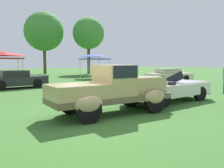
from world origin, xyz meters
TOP-DOWN VIEW (x-y plane):
  - ground_plane at (0.00, 0.00)m, footprint 120.00×120.00m
  - feature_pickup_truck at (0.74, 0.26)m, footprint 4.48×1.96m
  - neighbor_convertible at (4.33, 1.16)m, footprint 4.56×2.31m
  - show_car_charcoal at (-1.02, 10.39)m, footprint 4.10×2.18m
  - show_car_cream at (11.34, 8.59)m, footprint 4.24×2.27m
  - canopy_tent_center_field at (-1.23, 15.80)m, footprint 2.96×2.96m
  - canopy_tent_right_field at (7.92, 16.63)m, footprint 2.68×2.68m
  - treeline_mid_left at (5.54, 28.91)m, footprint 5.79×5.79m
  - treeline_center at (11.43, 25.90)m, footprint 4.74×4.74m

SIDE VIEW (x-z plane):
  - ground_plane at x=0.00m, z-range 0.00..0.00m
  - neighbor_convertible at x=4.33m, z-range -0.12..1.28m
  - show_car_charcoal at x=-1.02m, z-range -0.01..1.21m
  - show_car_cream at x=11.34m, z-range -0.01..1.21m
  - feature_pickup_truck at x=0.74m, z-range 0.02..1.72m
  - canopy_tent_right_field at x=7.92m, z-range 1.07..3.78m
  - canopy_tent_center_field at x=-1.23m, z-range 1.07..3.78m
  - treeline_center at x=11.43m, z-range 1.82..10.26m
  - treeline_mid_left at x=5.54m, z-range 1.68..10.87m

